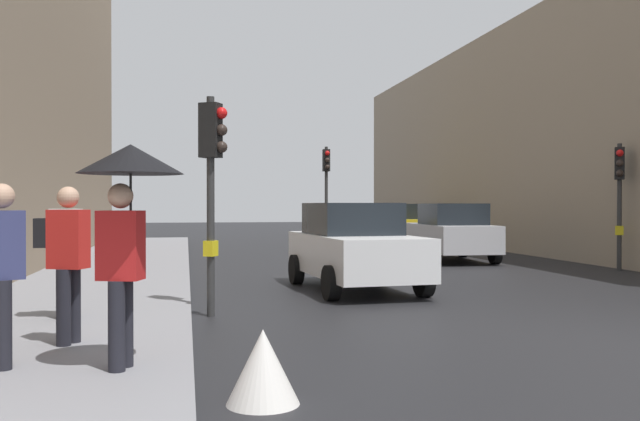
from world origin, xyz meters
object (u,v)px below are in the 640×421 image
object	(u,v)px
pedestrian_with_umbrella	(128,193)
pedestrian_with_black_backpack	(63,246)
car_white_compact	(354,246)
traffic_light_near_right	(212,165)
traffic_light_mid_street	(620,183)
car_silver_hatchback	(450,232)
traffic_light_far_median	(326,179)
car_yellow_taxi	(393,225)
warning_sign_triangle	(263,367)
pedestrian_in_red_jacket	(68,258)

from	to	relation	value
pedestrian_with_umbrella	pedestrian_with_black_backpack	distance (m)	3.46
car_white_compact	traffic_light_near_right	bearing A→B (deg)	-136.10
traffic_light_near_right	pedestrian_with_umbrella	bearing A→B (deg)	-103.21
traffic_light_mid_street	car_silver_hatchback	xyz separation A→B (m)	(-3.16, 3.80, -1.42)
traffic_light_far_median	traffic_light_near_right	world-z (taller)	traffic_light_far_median
traffic_light_near_right	car_yellow_taxi	world-z (taller)	traffic_light_near_right
traffic_light_near_right	car_silver_hatchback	world-z (taller)	traffic_light_near_right
car_white_compact	car_silver_hatchback	distance (m)	7.92
car_silver_hatchback	pedestrian_with_umbrella	distance (m)	15.80
pedestrian_with_umbrella	car_yellow_taxi	bearing A→B (deg)	66.94
traffic_light_mid_street	car_white_compact	world-z (taller)	traffic_light_mid_street
pedestrian_with_black_backpack	warning_sign_triangle	world-z (taller)	pedestrian_with_black_backpack
pedestrian_with_black_backpack	car_white_compact	bearing A→B (deg)	35.98
traffic_light_mid_street	pedestrian_with_umbrella	size ratio (longest dim) A/B	1.55
traffic_light_mid_street	pedestrian_in_red_jacket	bearing A→B (deg)	-146.80
pedestrian_with_umbrella	warning_sign_triangle	world-z (taller)	pedestrian_with_umbrella
car_silver_hatchback	traffic_light_mid_street	bearing A→B (deg)	-50.22
traffic_light_near_right	car_white_compact	bearing A→B (deg)	43.90
traffic_light_near_right	car_yellow_taxi	size ratio (longest dim) A/B	0.80
traffic_light_far_median	pedestrian_with_black_backpack	xyz separation A→B (m)	(-6.92, -15.89, -1.55)
car_white_compact	car_silver_hatchback	world-z (taller)	same
pedestrian_with_black_backpack	pedestrian_in_red_jacket	bearing A→B (deg)	-78.65
traffic_light_far_median	car_silver_hatchback	world-z (taller)	traffic_light_far_median
car_white_compact	pedestrian_in_red_jacket	world-z (taller)	pedestrian_in_red_jacket
pedestrian_in_red_jacket	pedestrian_with_black_backpack	bearing A→B (deg)	101.35
traffic_light_near_right	pedestrian_in_red_jacket	bearing A→B (deg)	-122.62
pedestrian_in_red_jacket	warning_sign_triangle	xyz separation A→B (m)	(1.95, -2.20, -0.81)
traffic_light_near_right	warning_sign_triangle	distance (m)	5.25
pedestrian_in_red_jacket	traffic_light_near_right	bearing A→B (deg)	57.38
car_white_compact	pedestrian_with_black_backpack	xyz separation A→B (m)	(-5.01, -3.64, 0.29)
car_yellow_taxi	pedestrian_with_umbrella	xyz separation A→B (m)	(-9.18, -21.56, 0.96)
traffic_light_near_right	car_yellow_taxi	distance (m)	19.45
traffic_light_near_right	traffic_light_mid_street	world-z (taller)	traffic_light_near_right
pedestrian_with_umbrella	pedestrian_in_red_jacket	xyz separation A→B (m)	(-0.75, 1.36, -0.71)
traffic_light_mid_street	warning_sign_triangle	world-z (taller)	traffic_light_mid_street
pedestrian_with_black_backpack	traffic_light_far_median	bearing A→B (deg)	66.47
car_white_compact	warning_sign_triangle	world-z (taller)	car_white_compact
pedestrian_in_red_jacket	car_silver_hatchback	bearing A→B (deg)	52.19
car_silver_hatchback	car_yellow_taxi	bearing A→B (deg)	85.31
traffic_light_far_median	pedestrian_with_black_backpack	size ratio (longest dim) A/B	2.22
car_silver_hatchback	pedestrian_with_umbrella	size ratio (longest dim) A/B	2.00
car_white_compact	pedestrian_in_red_jacket	bearing A→B (deg)	-130.26
traffic_light_near_right	pedestrian_with_umbrella	world-z (taller)	traffic_light_near_right
pedestrian_with_umbrella	warning_sign_triangle	size ratio (longest dim) A/B	3.29
traffic_light_far_median	car_yellow_taxi	xyz separation A→B (m)	(3.38, 2.47, -1.83)
traffic_light_far_median	traffic_light_mid_street	bearing A→B (deg)	-58.58
traffic_light_far_median	pedestrian_with_black_backpack	world-z (taller)	traffic_light_far_median
pedestrian_with_black_backpack	warning_sign_triangle	distance (m)	4.74
traffic_light_far_median	car_white_compact	distance (m)	12.53
car_yellow_taxi	car_silver_hatchback	world-z (taller)	same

